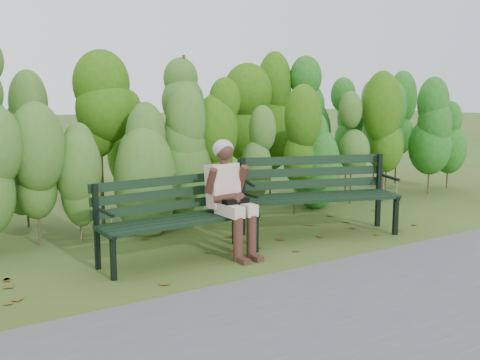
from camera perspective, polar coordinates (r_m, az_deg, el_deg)
ground at (r=6.67m, az=1.64°, el=-6.77°), size 80.00×80.00×0.00m
footpath at (r=5.11m, az=16.08°, el=-12.09°), size 60.00×2.50×0.01m
hedge_band at (r=8.05m, az=-5.87°, el=4.99°), size 11.04×1.67×2.42m
leaf_litter at (r=6.38m, az=-1.39°, el=-7.50°), size 5.44×2.22×0.01m
bench_left at (r=6.14m, az=-6.53°, el=-3.18°), size 1.80×0.63×0.89m
bench_right at (r=7.25m, az=7.81°, el=-0.86°), size 2.08×1.24×0.99m
seated_woman at (r=6.23m, az=-1.09°, el=-1.05°), size 0.51×0.74×1.28m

